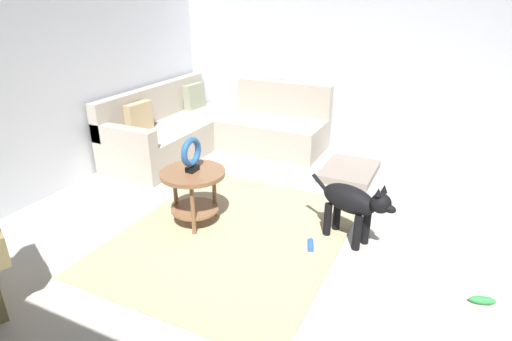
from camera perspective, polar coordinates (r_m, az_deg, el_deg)
name	(u,v)px	position (r m, az deg, el deg)	size (l,w,h in m)	color
ground_plane	(298,269)	(3.55, 5.72, -13.27)	(6.00, 6.00, 0.10)	#B7B2A8
wall_back	(19,70)	(4.77, -29.59, 11.84)	(6.00, 0.12, 2.70)	silver
wall_right	(383,51)	(5.76, 16.99, 15.32)	(0.12, 6.00, 2.70)	silver
area_rug	(232,235)	(3.87, -3.30, -8.77)	(2.30, 1.90, 0.01)	tan
sectional_couch	(212,130)	(5.81, -6.08, 5.49)	(2.20, 2.25, 0.88)	#B2A899
side_table	(193,183)	(3.92, -8.54, -1.74)	(0.60, 0.60, 0.54)	brown
torus_sculpture	(191,154)	(3.80, -8.80, 2.28)	(0.28, 0.08, 0.33)	black
dog_bed_mat	(349,171)	(5.20, 12.60, -0.06)	(0.80, 0.60, 0.09)	gray
dog	(353,203)	(3.70, 13.08, -4.38)	(0.39, 0.81, 0.63)	black
dog_toy_rope	(311,245)	(3.72, 7.46, -10.09)	(0.05, 0.05, 0.16)	blue
dog_toy_bone	(482,300)	(3.52, 28.49, -15.30)	(0.18, 0.06, 0.06)	green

